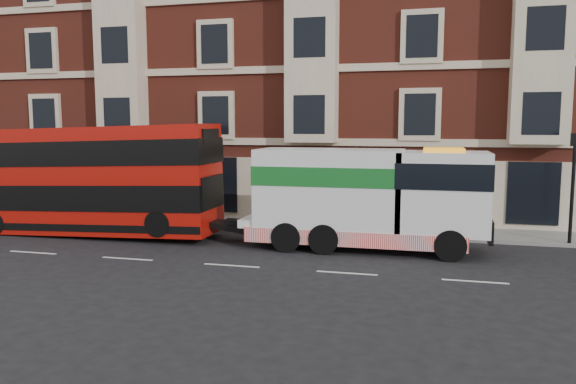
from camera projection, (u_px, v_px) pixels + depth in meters
The scene contains 8 objects.
ground at pixel (232, 266), 19.34m from camera, with size 120.00×120.00×0.00m, color black.
sidewalk at pixel (286, 226), 26.54m from camera, with size 90.00×3.00×0.15m, color slate.
victorian_terrace at pixel (327, 34), 32.44m from camera, with size 45.00×12.00×20.40m.
lamp_post_west at pixel (156, 171), 26.46m from camera, with size 0.35×0.15×4.35m.
lamp_post_east at pixel (573, 180), 22.03m from camera, with size 0.35×0.15×4.35m.
double_decker_bus at pixel (88, 178), 24.57m from camera, with size 11.65×2.68×4.72m.
tow_truck at pixel (363, 197), 21.65m from camera, with size 9.33×2.76×3.89m.
pedestrian at pixel (115, 204), 27.80m from camera, with size 0.57×0.38×1.57m, color #1C1F39.
Camera 1 is at (6.57, -17.82, 4.83)m, focal length 35.00 mm.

